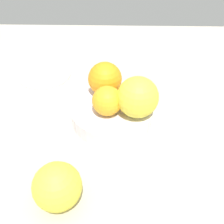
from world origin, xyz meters
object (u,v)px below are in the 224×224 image
(fruit_bowl, at_px, (112,114))
(orange_in_bowl_1, at_px, (105,79))
(orange_in_bowl_0, at_px, (107,101))
(side_plate, at_px, (45,74))
(orange_in_bowl_2, at_px, (138,97))
(orange_loose_0, at_px, (57,186))

(fruit_bowl, bearing_deg, orange_in_bowl_1, -72.04)
(orange_in_bowl_0, xyz_separation_m, side_plate, (0.19, -0.20, -0.06))
(orange_in_bowl_0, distance_m, side_plate, 0.28)
(orange_in_bowl_1, relative_size, orange_in_bowl_2, 0.89)
(orange_in_bowl_0, height_order, orange_in_bowl_2, orange_in_bowl_2)
(orange_in_bowl_0, xyz_separation_m, orange_in_bowl_1, (0.01, -0.07, 0.01))
(orange_in_bowl_2, bearing_deg, orange_in_bowl_1, -46.42)
(orange_in_bowl_0, bearing_deg, side_plate, -47.54)
(orange_loose_0, bearing_deg, side_plate, -73.97)
(fruit_bowl, relative_size, orange_in_bowl_0, 2.87)
(orange_in_bowl_2, xyz_separation_m, orange_loose_0, (0.14, 0.19, -0.04))
(orange_in_bowl_0, distance_m, orange_in_bowl_2, 0.06)
(orange_in_bowl_0, relative_size, orange_in_bowl_2, 0.73)
(fruit_bowl, distance_m, orange_in_bowl_1, 0.08)
(orange_in_bowl_2, bearing_deg, fruit_bowl, -21.34)
(fruit_bowl, xyz_separation_m, orange_in_bowl_2, (-0.05, 0.02, 0.06))
(orange_in_bowl_0, bearing_deg, orange_in_bowl_2, 178.71)
(fruit_bowl, relative_size, orange_loose_0, 2.26)
(side_plate, bearing_deg, orange_in_bowl_0, 132.46)
(fruit_bowl, xyz_separation_m, orange_in_bowl_0, (0.01, 0.02, 0.05))
(side_plate, bearing_deg, fruit_bowl, 136.76)
(orange_in_bowl_1, distance_m, orange_loose_0, 0.27)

